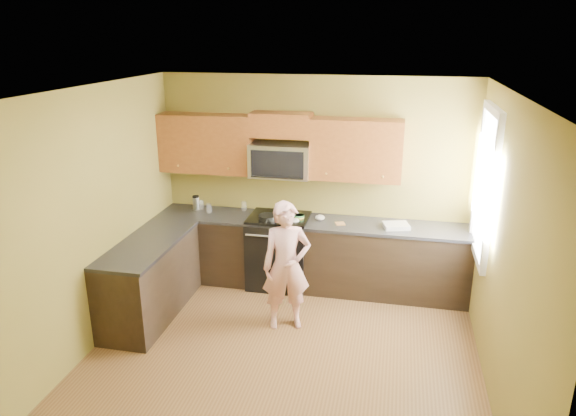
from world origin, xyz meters
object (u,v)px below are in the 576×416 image
(frying_pan, at_px, (268,219))
(microwave, at_px, (281,176))
(butter_tub, at_px, (299,220))
(stove, at_px, (279,251))
(travel_mug, at_px, (196,209))
(woman, at_px, (286,266))

(frying_pan, bearing_deg, microwave, 59.23)
(frying_pan, relative_size, butter_tub, 3.35)
(stove, relative_size, butter_tub, 7.59)
(stove, distance_m, microwave, 0.98)
(travel_mug, bearing_deg, butter_tub, -5.43)
(stove, relative_size, woman, 0.64)
(woman, bearing_deg, frying_pan, 96.68)
(stove, height_order, butter_tub, butter_tub)
(microwave, relative_size, butter_tub, 6.07)
(stove, xyz_separation_m, woman, (0.32, -1.00, 0.26))
(woman, bearing_deg, butter_tub, 73.58)
(butter_tub, distance_m, travel_mug, 1.45)
(woman, relative_size, butter_tub, 11.77)
(stove, distance_m, frying_pan, 0.50)
(stove, xyz_separation_m, frying_pan, (-0.11, -0.12, 0.47))
(frying_pan, xyz_separation_m, travel_mug, (-1.06, 0.26, -0.03))
(microwave, xyz_separation_m, travel_mug, (-1.17, 0.01, -0.53))
(microwave, bearing_deg, woman, -74.41)
(microwave, xyz_separation_m, woman, (0.32, -1.13, -0.71))
(microwave, distance_m, woman, 1.37)
(frying_pan, height_order, travel_mug, travel_mug)
(stove, height_order, woman, woman)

